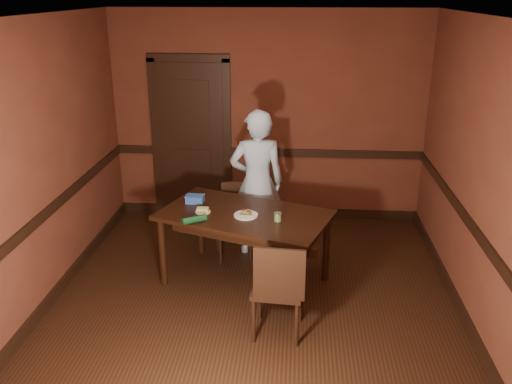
# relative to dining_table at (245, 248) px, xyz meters

# --- Properties ---
(floor) EXTENTS (4.00, 4.50, 0.01)m
(floor) POSITION_rel_dining_table_xyz_m (0.12, -0.44, -0.39)
(floor) COLOR black
(floor) RESTS_ON ground
(ceiling) EXTENTS (4.00, 4.50, 0.01)m
(ceiling) POSITION_rel_dining_table_xyz_m (0.12, -0.44, 2.31)
(ceiling) COLOR silver
(ceiling) RESTS_ON ground
(wall_back) EXTENTS (4.00, 0.02, 2.70)m
(wall_back) POSITION_rel_dining_table_xyz_m (0.12, 1.81, 0.96)
(wall_back) COLOR #5F2C1C
(wall_back) RESTS_ON ground
(wall_front) EXTENTS (4.00, 0.02, 2.70)m
(wall_front) POSITION_rel_dining_table_xyz_m (0.12, -2.69, 0.96)
(wall_front) COLOR #5F2C1C
(wall_front) RESTS_ON ground
(wall_left) EXTENTS (0.02, 4.50, 2.70)m
(wall_left) POSITION_rel_dining_table_xyz_m (-1.88, -0.44, 0.96)
(wall_left) COLOR #5F2C1C
(wall_left) RESTS_ON ground
(wall_right) EXTENTS (0.02, 4.50, 2.70)m
(wall_right) POSITION_rel_dining_table_xyz_m (2.12, -0.44, 0.96)
(wall_right) COLOR #5F2C1C
(wall_right) RESTS_ON ground
(dado_back) EXTENTS (4.00, 0.03, 0.10)m
(dado_back) POSITION_rel_dining_table_xyz_m (0.12, 1.80, 0.51)
(dado_back) COLOR black
(dado_back) RESTS_ON ground
(dado_left) EXTENTS (0.03, 4.50, 0.10)m
(dado_left) POSITION_rel_dining_table_xyz_m (-1.86, -0.44, 0.51)
(dado_left) COLOR black
(dado_left) RESTS_ON ground
(dado_right) EXTENTS (0.03, 4.50, 0.10)m
(dado_right) POSITION_rel_dining_table_xyz_m (2.11, -0.44, 0.51)
(dado_right) COLOR black
(dado_right) RESTS_ON ground
(baseboard_back) EXTENTS (4.00, 0.03, 0.12)m
(baseboard_back) POSITION_rel_dining_table_xyz_m (0.12, 1.80, -0.33)
(baseboard_back) COLOR black
(baseboard_back) RESTS_ON ground
(baseboard_left) EXTENTS (0.03, 4.50, 0.12)m
(baseboard_left) POSITION_rel_dining_table_xyz_m (-1.86, -0.44, -0.33)
(baseboard_left) COLOR black
(baseboard_left) RESTS_ON ground
(baseboard_right) EXTENTS (0.03, 4.50, 0.12)m
(baseboard_right) POSITION_rel_dining_table_xyz_m (2.11, -0.44, -0.33)
(baseboard_right) COLOR black
(baseboard_right) RESTS_ON ground
(door) EXTENTS (1.05, 0.07, 2.20)m
(door) POSITION_rel_dining_table_xyz_m (-0.88, 1.78, 0.70)
(door) COLOR black
(door) RESTS_ON ground
(dining_table) EXTENTS (1.89, 1.45, 0.78)m
(dining_table) POSITION_rel_dining_table_xyz_m (0.00, 0.00, 0.00)
(dining_table) COLOR black
(dining_table) RESTS_ON floor
(chair_far) EXTENTS (0.48, 0.48, 0.86)m
(chair_far) POSITION_rel_dining_table_xyz_m (-0.19, 0.57, 0.04)
(chair_far) COLOR black
(chair_far) RESTS_ON floor
(chair_near) EXTENTS (0.47, 0.47, 0.93)m
(chair_near) POSITION_rel_dining_table_xyz_m (0.38, -0.87, 0.07)
(chair_near) COLOR black
(chair_near) RESTS_ON floor
(person) EXTENTS (0.68, 0.51, 1.69)m
(person) POSITION_rel_dining_table_xyz_m (0.07, 0.74, 0.45)
(person) COLOR silver
(person) RESTS_ON floor
(sandwich_plate) EXTENTS (0.24, 0.24, 0.06)m
(sandwich_plate) POSITION_rel_dining_table_xyz_m (0.02, -0.07, 0.41)
(sandwich_plate) COLOR white
(sandwich_plate) RESTS_ON dining_table
(sauce_jar) EXTENTS (0.07, 0.07, 0.09)m
(sauce_jar) POSITION_rel_dining_table_xyz_m (0.34, -0.17, 0.44)
(sauce_jar) COLOR #5B8843
(sauce_jar) RESTS_ON dining_table
(cheese_saucer) EXTENTS (0.16, 0.16, 0.05)m
(cheese_saucer) POSITION_rel_dining_table_xyz_m (-0.43, -0.01, 0.41)
(cheese_saucer) COLOR white
(cheese_saucer) RESTS_ON dining_table
(food_tub) EXTENTS (0.20, 0.14, 0.08)m
(food_tub) POSITION_rel_dining_table_xyz_m (-0.55, 0.25, 0.43)
(food_tub) COLOR #3565BF
(food_tub) RESTS_ON dining_table
(wrapped_veg) EXTENTS (0.24, 0.18, 0.07)m
(wrapped_veg) POSITION_rel_dining_table_xyz_m (-0.47, -0.27, 0.42)
(wrapped_veg) COLOR #13411E
(wrapped_veg) RESTS_ON dining_table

